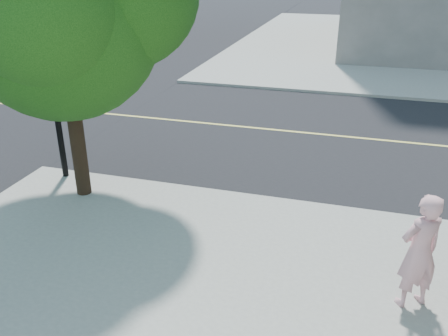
% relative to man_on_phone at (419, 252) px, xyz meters
% --- Properties ---
extents(ground, '(140.00, 140.00, 0.00)m').
position_rel_man_on_phone_xyz_m(ground, '(-7.33, 2.78, -1.03)').
color(ground, black).
rests_on(ground, ground).
extents(road_ew, '(140.00, 9.00, 0.01)m').
position_rel_man_on_phone_xyz_m(road_ew, '(-7.33, 7.28, -1.02)').
color(road_ew, black).
rests_on(road_ew, ground).
extents(man_on_phone, '(0.79, 0.72, 1.82)m').
position_rel_man_on_phone_xyz_m(man_on_phone, '(0.00, 0.00, 0.00)').
color(man_on_phone, '#DD9FA7').
rests_on(man_on_phone, sidewalk_se).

